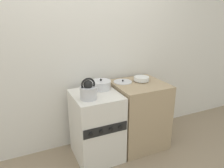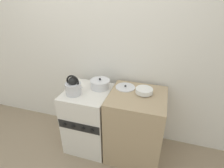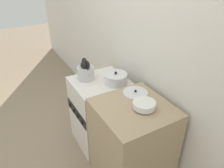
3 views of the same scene
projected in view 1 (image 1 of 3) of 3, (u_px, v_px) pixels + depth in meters
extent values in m
cube|color=silver|center=(83.00, 53.00, 2.74)|extent=(7.00, 0.06, 2.50)
cube|color=silver|center=(96.00, 126.00, 2.66)|extent=(0.54, 0.58, 0.84)
cube|color=black|center=(106.00, 130.00, 2.38)|extent=(0.52, 0.01, 0.11)
cylinder|color=black|center=(91.00, 134.00, 2.30)|extent=(0.04, 0.02, 0.04)
cylinder|color=black|center=(101.00, 132.00, 2.35)|extent=(0.04, 0.02, 0.04)
cylinder|color=black|center=(111.00, 129.00, 2.39)|extent=(0.04, 0.02, 0.04)
cylinder|color=black|center=(121.00, 127.00, 2.44)|extent=(0.04, 0.02, 0.04)
cube|color=tan|center=(139.00, 114.00, 2.92)|extent=(0.65, 0.63, 0.87)
cylinder|color=silver|center=(88.00, 93.00, 2.37)|extent=(0.18, 0.18, 0.14)
sphere|color=black|center=(88.00, 85.00, 2.34)|extent=(0.10, 0.10, 0.10)
torus|color=black|center=(88.00, 85.00, 2.34)|extent=(0.16, 0.02, 0.16)
cone|color=silver|center=(96.00, 90.00, 2.39)|extent=(0.09, 0.04, 0.07)
cylinder|color=silver|center=(101.00, 85.00, 2.67)|extent=(0.24, 0.24, 0.09)
cylinder|color=silver|center=(101.00, 81.00, 2.65)|extent=(0.24, 0.24, 0.01)
sphere|color=black|center=(101.00, 80.00, 2.65)|extent=(0.03, 0.03, 0.03)
cylinder|color=white|center=(141.00, 81.00, 2.85)|extent=(0.09, 0.09, 0.01)
cylinder|color=white|center=(142.00, 79.00, 2.84)|extent=(0.20, 0.20, 0.05)
cylinder|color=silver|center=(123.00, 82.00, 2.82)|extent=(0.24, 0.24, 0.01)
sphere|color=black|center=(123.00, 80.00, 2.82)|extent=(0.02, 0.02, 0.02)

